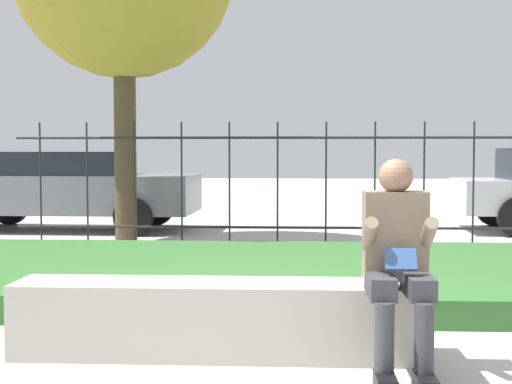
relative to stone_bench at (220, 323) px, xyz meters
name	(u,v)px	position (x,y,z in m)	size (l,w,h in m)	color
ground_plane	(261,356)	(0.27, 0.00, -0.21)	(60.00, 60.00, 0.00)	#B2AFA8
stone_bench	(220,323)	(0.00, 0.00, 0.00)	(2.66, 0.47, 0.48)	#B7B2A3
person_seated_reader	(397,255)	(1.10, -0.27, 0.49)	(0.42, 0.73, 1.28)	black
grass_berm	(272,274)	(0.27, 2.41, -0.10)	(8.84, 3.41, 0.23)	#33662D
iron_fence	(278,185)	(0.27, 4.62, 0.68)	(6.84, 0.03, 1.70)	#232326
car_parked_left	(65,188)	(-3.37, 7.22, 0.50)	(4.36, 1.89, 1.31)	slate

